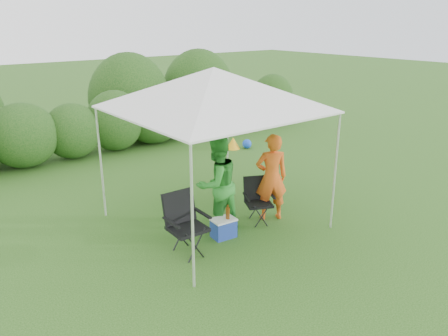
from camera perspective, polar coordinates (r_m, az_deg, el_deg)
ground at (r=7.88m, az=1.01°, el=-8.20°), size 70.00×70.00×0.00m
hedge at (r=12.58m, az=-16.44°, el=5.42°), size 15.18×1.53×1.80m
canopy at (r=7.49m, az=-1.34°, el=10.25°), size 3.10×3.10×2.83m
chair_right at (r=8.10m, az=4.42°, el=-3.78°), size 0.64×0.62×0.84m
chair_left at (r=7.00m, az=-5.23°, el=-6.71°), size 0.64×0.58×1.01m
man at (r=8.09m, az=6.20°, el=-1.21°), size 0.72×0.63×1.65m
woman at (r=7.62m, az=-0.92°, el=-2.10°), size 0.85×0.67×1.72m
cooler at (r=7.59m, az=-0.06°, el=-7.82°), size 0.44×0.34×0.34m
bottle at (r=7.47m, az=0.50°, el=-5.75°), size 0.07×0.07×0.26m
lawn_toy at (r=12.73m, az=1.68°, el=3.25°), size 0.67×0.56×0.34m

